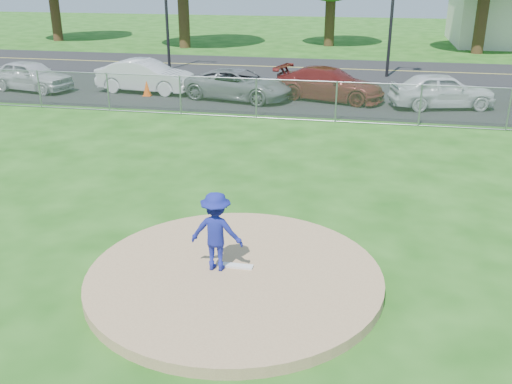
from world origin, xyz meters
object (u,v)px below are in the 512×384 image
(parked_car_white, at_px, (146,76))
(parked_car_darkred, at_px, (330,84))
(parked_car_pearl, at_px, (442,90))
(pitcher, at_px, (216,231))
(parked_car_gray, at_px, (239,84))
(traffic_cone, at_px, (147,88))
(traffic_signal_left, at_px, (170,7))
(parked_car_silver, at_px, (31,76))

(parked_car_white, bearing_deg, parked_car_darkred, -84.81)
(parked_car_white, distance_m, parked_car_pearl, 13.00)
(pitcher, xyz_separation_m, parked_car_gray, (-3.04, 15.01, -0.30))
(parked_car_gray, xyz_separation_m, parked_car_darkred, (3.87, 0.64, 0.04))
(parked_car_darkred, bearing_deg, traffic_cone, 110.63)
(traffic_signal_left, distance_m, parked_car_darkred, 11.48)
(pitcher, distance_m, parked_car_darkred, 15.68)
(parked_car_silver, xyz_separation_m, parked_car_white, (5.35, 0.72, 0.04))
(traffic_signal_left, distance_m, parked_car_pearl, 15.66)
(parked_car_white, relative_size, parked_car_gray, 0.96)
(traffic_signal_left, height_order, traffic_cone, traffic_signal_left)
(traffic_signal_left, xyz_separation_m, parked_car_gray, (5.38, -6.90, -2.71))
(parked_car_silver, xyz_separation_m, parked_car_pearl, (18.34, 0.12, 0.02))
(parked_car_gray, bearing_deg, parked_car_pearl, -76.78)
(traffic_cone, relative_size, parked_car_pearl, 0.18)
(traffic_cone, xyz_separation_m, parked_car_pearl, (12.64, 0.18, 0.34))
(traffic_cone, distance_m, parked_car_silver, 5.71)
(traffic_cone, height_order, parked_car_silver, parked_car_silver)
(traffic_signal_left, relative_size, pitcher, 3.75)
(parked_car_white, height_order, parked_car_gray, parked_car_white)
(pitcher, distance_m, parked_car_pearl, 16.02)
(traffic_signal_left, bearing_deg, parked_car_white, -82.25)
(parked_car_pearl, bearing_deg, traffic_signal_left, 49.77)
(parked_car_darkred, bearing_deg, pitcher, -167.82)
(parked_car_silver, xyz_separation_m, parked_car_darkred, (13.75, 0.70, -0.00))
(parked_car_white, relative_size, parked_car_darkred, 0.94)
(parked_car_darkred, bearing_deg, traffic_signal_left, 71.11)
(parked_car_silver, distance_m, parked_car_pearl, 18.34)
(parked_car_darkred, bearing_deg, parked_car_white, 105.08)
(pitcher, distance_m, traffic_cone, 16.55)
(pitcher, bearing_deg, traffic_cone, -63.26)
(traffic_cone, bearing_deg, parked_car_silver, 179.37)
(parked_car_silver, xyz_separation_m, parked_car_gray, (9.88, 0.06, -0.05))
(parked_car_white, bearing_deg, traffic_signal_left, 13.06)
(parked_car_white, bearing_deg, parked_car_silver, 102.96)
(parked_car_silver, distance_m, parked_car_gray, 9.88)
(pitcher, bearing_deg, parked_car_silver, -48.30)
(traffic_signal_left, relative_size, parked_car_white, 1.26)
(traffic_signal_left, bearing_deg, traffic_cone, -80.33)
(pitcher, bearing_deg, parked_car_pearl, -108.90)
(parked_car_gray, bearing_deg, parked_car_darkred, -67.78)
(traffic_signal_left, height_order, parked_car_darkred, traffic_signal_left)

